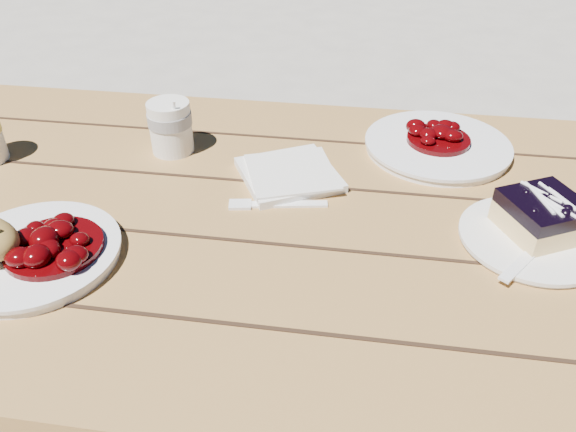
# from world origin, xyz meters

# --- Properties ---
(picnic_table) EXTENTS (2.00, 1.55, 0.75)m
(picnic_table) POSITION_xyz_m (0.00, -0.00, 0.59)
(picnic_table) COLOR olive
(picnic_table) RESTS_ON ground
(main_plate) EXTENTS (0.23, 0.23, 0.02)m
(main_plate) POSITION_xyz_m (-0.22, -0.16, 0.76)
(main_plate) COLOR white
(main_plate) RESTS_ON picnic_table
(goulash_stew) EXTENTS (0.13, 0.13, 0.04)m
(goulash_stew) POSITION_xyz_m (-0.19, -0.16, 0.79)
(goulash_stew) COLOR #480204
(goulash_stew) RESTS_ON main_plate
(dessert_plate) EXTENTS (0.20, 0.20, 0.01)m
(dessert_plate) POSITION_xyz_m (0.47, -0.02, 0.76)
(dessert_plate) COLOR white
(dessert_plate) RESTS_ON picnic_table
(blueberry_cake) EXTENTS (0.14, 0.14, 0.06)m
(blueberry_cake) POSITION_xyz_m (0.48, -0.00, 0.79)
(blueberry_cake) COLOR #F7D387
(blueberry_cake) RESTS_ON dessert_plate
(fork_dessert) EXTENTS (0.12, 0.14, 0.00)m
(fork_dessert) POSITION_xyz_m (0.45, -0.07, 0.76)
(fork_dessert) COLOR white
(fork_dessert) RESTS_ON dessert_plate
(coffee_cup) EXTENTS (0.07, 0.07, 0.09)m
(coffee_cup) POSITION_xyz_m (-0.12, 0.16, 0.80)
(coffee_cup) COLOR white
(coffee_cup) RESTS_ON picnic_table
(napkin_stack) EXTENTS (0.20, 0.20, 0.01)m
(napkin_stack) POSITION_xyz_m (0.10, 0.10, 0.76)
(napkin_stack) COLOR white
(napkin_stack) RESTS_ON picnic_table
(fork_table) EXTENTS (0.16, 0.05, 0.00)m
(fork_table) POSITION_xyz_m (0.11, 0.02, 0.75)
(fork_table) COLOR white
(fork_table) RESTS_ON picnic_table
(second_plate) EXTENTS (0.26, 0.26, 0.02)m
(second_plate) POSITION_xyz_m (0.35, 0.24, 0.76)
(second_plate) COLOR white
(second_plate) RESTS_ON picnic_table
(second_stew) EXTENTS (0.11, 0.11, 0.04)m
(second_stew) POSITION_xyz_m (0.35, 0.24, 0.79)
(second_stew) COLOR #480204
(second_stew) RESTS_ON second_plate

